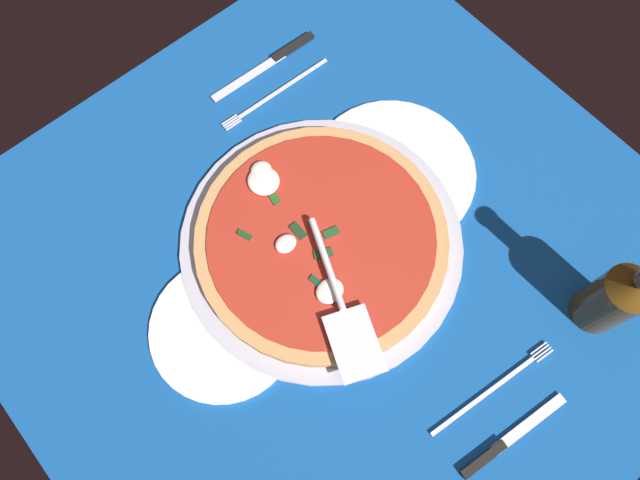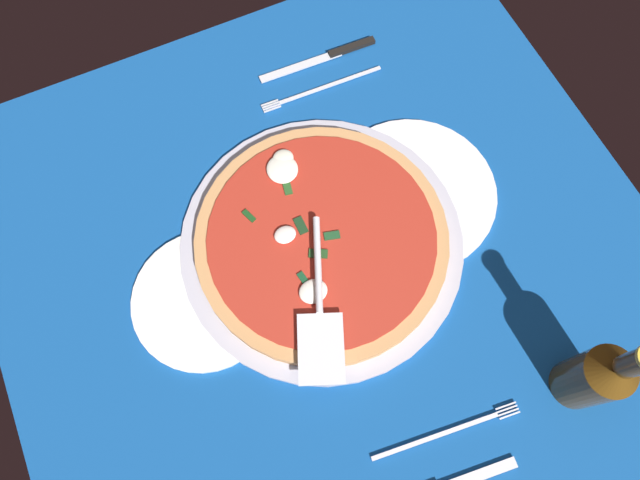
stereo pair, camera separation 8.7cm
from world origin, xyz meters
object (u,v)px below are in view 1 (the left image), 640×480
at_px(dinner_plate_left, 224,329).
at_px(dinner_plate_right, 393,172).
at_px(pizza, 319,239).
at_px(place_setting_near, 498,417).
at_px(beer_bottle, 618,296).
at_px(place_setting_far, 274,77).
at_px(pizza_server, 342,308).

distance_m(dinner_plate_left, dinner_plate_right, 0.35).
relative_size(pizza, place_setting_near, 1.69).
bearing_deg(dinner_plate_left, pizza, 2.77).
height_order(dinner_plate_left, beer_bottle, beer_bottle).
relative_size(dinner_plate_right, beer_bottle, 1.21).
bearing_deg(place_setting_near, place_setting_far, 85.79).
relative_size(dinner_plate_left, pizza, 0.56).
height_order(pizza_server, place_setting_far, pizza_server).
bearing_deg(dinner_plate_right, place_setting_far, 96.18).
bearing_deg(place_setting_far, dinner_plate_right, 98.30).
relative_size(dinner_plate_left, beer_bottle, 0.98).
bearing_deg(beer_bottle, dinner_plate_right, 100.27).
distance_m(dinner_plate_left, place_setting_near, 0.40).
height_order(dinner_plate_right, beer_bottle, beer_bottle).
height_order(dinner_plate_right, pizza_server, pizza_server).
height_order(place_setting_near, place_setting_far, same).
bearing_deg(place_setting_far, pizza, 65.64).
xyz_separation_m(place_setting_far, beer_bottle, (0.09, -0.61, 0.08)).
distance_m(dinner_plate_left, pizza_server, 0.17).
bearing_deg(dinner_plate_left, dinner_plate_right, 3.99).
relative_size(dinner_plate_left, pizza_server, 0.91).
relative_size(dinner_plate_left, dinner_plate_right, 0.81).
relative_size(pizza_server, place_setting_far, 1.02).
height_order(pizza, place_setting_near, pizza).
xyz_separation_m(dinner_plate_left, beer_bottle, (0.42, -0.33, 0.08)).
height_order(dinner_plate_right, pizza, pizza).
bearing_deg(pizza, beer_bottle, -55.51).
bearing_deg(dinner_plate_right, place_setting_near, -112.08).
distance_m(place_setting_near, place_setting_far, 0.63).
bearing_deg(dinner_plate_left, pizza_server, -33.93).
distance_m(dinner_plate_right, beer_bottle, 0.36).
height_order(dinner_plate_right, place_setting_far, place_setting_far).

